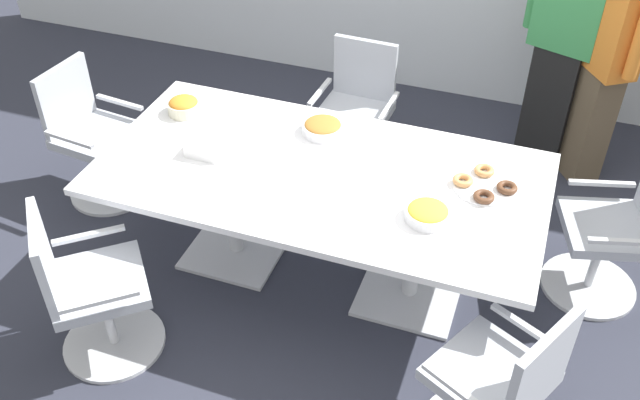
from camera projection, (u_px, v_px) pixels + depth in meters
ground_plane at (320, 272)px, 4.27m from camera, size 10.00×10.00×0.01m
conference_table at (320, 189)px, 3.88m from camera, size 2.40×1.20×0.75m
office_chair_0 at (90, 294)px, 3.57m from camera, size 0.76×0.76×0.91m
office_chair_1 at (498, 390)px, 3.12m from camera, size 0.73×0.73×0.91m
office_chair_2 at (614, 236)px, 3.91m from camera, size 0.66×0.66×0.91m
office_chair_3 at (356, 117)px, 4.85m from camera, size 0.56×0.56×0.91m
office_chair_4 at (94, 141)px, 4.63m from camera, size 0.60×0.60×0.91m
person_standing_0 at (567, 35)px, 4.59m from camera, size 0.60×0.35×1.83m
person_standing_1 at (605, 56)px, 4.49m from camera, size 0.43×0.55×1.73m
snack_bowl_chips_yellow at (428, 213)px, 3.46m from camera, size 0.23×0.23×0.08m
snack_bowl_pretzels at (323, 127)px, 4.06m from camera, size 0.24×0.24×0.08m
snack_bowl_chips_orange at (184, 106)px, 4.22m from camera, size 0.19×0.19×0.10m
donut_platter at (484, 185)px, 3.67m from camera, size 0.33×0.33×0.04m
napkin_pile at (207, 146)px, 3.91m from camera, size 0.19×0.19×0.08m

